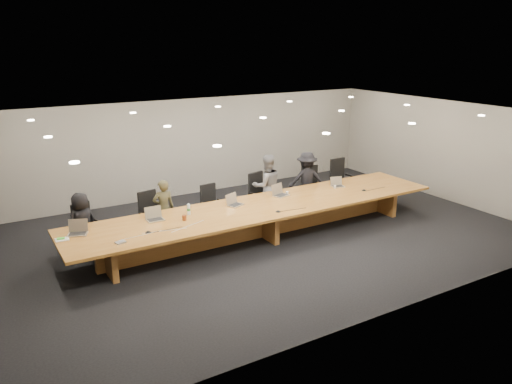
{
  "coord_description": "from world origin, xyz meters",
  "views": [
    {
      "loc": [
        -5.65,
        -9.25,
        4.39
      ],
      "look_at": [
        0.0,
        0.3,
        1.0
      ],
      "focal_mm": 35.0,
      "sensor_mm": 36.0,
      "label": 1
    }
  ],
  "objects_px": {
    "chair_mid_right": "(262,195)",
    "laptop_d": "(281,190)",
    "chair_far_left": "(87,227)",
    "person_c": "(267,186)",
    "laptop_a": "(77,228)",
    "laptop_b": "(155,214)",
    "chair_far_right": "(342,179)",
    "laptop_e": "(338,182)",
    "paper_cup_far": "(335,187)",
    "person_d": "(307,180)",
    "laptop_c": "(235,200)",
    "amber_mug": "(184,218)",
    "person_b": "(164,208)",
    "chair_mid_left": "(213,205)",
    "chair_right": "(313,187)",
    "chair_left": "(153,215)",
    "mic_left": "(148,232)",
    "av_box": "(120,242)",
    "mic_center": "(278,211)",
    "person_a": "(82,223)",
    "water_bottle": "(189,210)",
    "conference_table": "(263,215)",
    "mic_right": "(364,190)"
  },
  "relations": [
    {
      "from": "conference_table",
      "to": "laptop_d",
      "type": "xyz_separation_m",
      "value": [
        0.78,
        0.42,
        0.38
      ]
    },
    {
      "from": "chair_mid_left",
      "to": "person_c",
      "type": "distance_m",
      "value": 1.51
    },
    {
      "from": "laptop_d",
      "to": "chair_far_left",
      "type": "bearing_deg",
      "value": 152.27
    },
    {
      "from": "chair_left",
      "to": "water_bottle",
      "type": "distance_m",
      "value": 1.11
    },
    {
      "from": "chair_right",
      "to": "av_box",
      "type": "bearing_deg",
      "value": -153.57
    },
    {
      "from": "chair_far_left",
      "to": "laptop_c",
      "type": "xyz_separation_m",
      "value": [
        3.13,
        -0.97,
        0.37
      ]
    },
    {
      "from": "person_a",
      "to": "laptop_b",
      "type": "relative_size",
      "value": 3.72
    },
    {
      "from": "chair_left",
      "to": "chair_mid_left",
      "type": "xyz_separation_m",
      "value": [
        1.56,
        0.08,
        -0.04
      ]
    },
    {
      "from": "person_d",
      "to": "laptop_c",
      "type": "bearing_deg",
      "value": 39.81
    },
    {
      "from": "amber_mug",
      "to": "person_b",
      "type": "bearing_deg",
      "value": 91.41
    },
    {
      "from": "person_b",
      "to": "mic_left",
      "type": "xyz_separation_m",
      "value": [
        -0.86,
        -1.45,
        0.09
      ]
    },
    {
      "from": "chair_mid_left",
      "to": "conference_table",
      "type": "bearing_deg",
      "value": -70.21
    },
    {
      "from": "chair_mid_left",
      "to": "chair_mid_right",
      "type": "xyz_separation_m",
      "value": [
        1.34,
        -0.15,
        0.08
      ]
    },
    {
      "from": "paper_cup_far",
      "to": "av_box",
      "type": "relative_size",
      "value": 0.42
    },
    {
      "from": "chair_far_left",
      "to": "chair_right",
      "type": "xyz_separation_m",
      "value": [
        5.95,
        -0.15,
        0.05
      ]
    },
    {
      "from": "chair_mid_right",
      "to": "laptop_d",
      "type": "height_order",
      "value": "chair_mid_right"
    },
    {
      "from": "chair_mid_right",
      "to": "person_d",
      "type": "distance_m",
      "value": 1.46
    },
    {
      "from": "laptop_a",
      "to": "laptop_b",
      "type": "distance_m",
      "value": 1.59
    },
    {
      "from": "chair_left",
      "to": "laptop_e",
      "type": "xyz_separation_m",
      "value": [
        4.68,
        -0.92,
        0.33
      ]
    },
    {
      "from": "laptop_c",
      "to": "person_a",
      "type": "bearing_deg",
      "value": 143.92
    },
    {
      "from": "chair_mid_left",
      "to": "amber_mug",
      "type": "relative_size",
      "value": 9.05
    },
    {
      "from": "amber_mug",
      "to": "paper_cup_far",
      "type": "relative_size",
      "value": 1.45
    },
    {
      "from": "paper_cup_far",
      "to": "laptop_a",
      "type": "bearing_deg",
      "value": 179.42
    },
    {
      "from": "laptop_e",
      "to": "paper_cup_far",
      "type": "xyz_separation_m",
      "value": [
        -0.16,
        -0.07,
        -0.09
      ]
    },
    {
      "from": "person_b",
      "to": "laptop_d",
      "type": "distance_m",
      "value": 2.85
    },
    {
      "from": "chair_far_left",
      "to": "person_c",
      "type": "bearing_deg",
      "value": -21.61
    },
    {
      "from": "person_b",
      "to": "water_bottle",
      "type": "distance_m",
      "value": 0.93
    },
    {
      "from": "laptop_a",
      "to": "mic_center",
      "type": "relative_size",
      "value": 3.04
    },
    {
      "from": "chair_left",
      "to": "mic_left",
      "type": "distance_m",
      "value": 1.66
    },
    {
      "from": "conference_table",
      "to": "chair_left",
      "type": "xyz_separation_m",
      "value": [
        -2.2,
        1.25,
        0.03
      ]
    },
    {
      "from": "person_d",
      "to": "laptop_a",
      "type": "relative_size",
      "value": 4.18
    },
    {
      "from": "chair_mid_right",
      "to": "conference_table",
      "type": "bearing_deg",
      "value": -135.81
    },
    {
      "from": "laptop_a",
      "to": "mic_left",
      "type": "height_order",
      "value": "laptop_a"
    },
    {
      "from": "chair_mid_right",
      "to": "chair_far_right",
      "type": "height_order",
      "value": "chair_far_right"
    },
    {
      "from": "chair_mid_left",
      "to": "laptop_e",
      "type": "relative_size",
      "value": 3.18
    },
    {
      "from": "chair_left",
      "to": "laptop_b",
      "type": "relative_size",
      "value": 3.05
    },
    {
      "from": "chair_mid_left",
      "to": "chair_far_left",
      "type": "bearing_deg",
      "value": 174.52
    },
    {
      "from": "chair_far_right",
      "to": "person_d",
      "type": "distance_m",
      "value": 1.27
    },
    {
      "from": "person_c",
      "to": "chair_mid_right",
      "type": "bearing_deg",
      "value": -3.64
    },
    {
      "from": "person_b",
      "to": "mic_left",
      "type": "relative_size",
      "value": 10.27
    },
    {
      "from": "chair_far_left",
      "to": "laptop_b",
      "type": "relative_size",
      "value": 2.91
    },
    {
      "from": "person_b",
      "to": "person_c",
      "type": "xyz_separation_m",
      "value": [
        2.78,
        -0.02,
        0.14
      ]
    },
    {
      "from": "person_b",
      "to": "mic_left",
      "type": "height_order",
      "value": "person_b"
    },
    {
      "from": "chair_far_left",
      "to": "person_d",
      "type": "bearing_deg",
      "value": -20.27
    },
    {
      "from": "chair_far_left",
      "to": "chair_far_right",
      "type": "xyz_separation_m",
      "value": [
        7.06,
        -0.07,
        0.08
      ]
    },
    {
      "from": "chair_left",
      "to": "amber_mug",
      "type": "bearing_deg",
      "value": -89.1
    },
    {
      "from": "chair_far_left",
      "to": "av_box",
      "type": "height_order",
      "value": "chair_far_left"
    },
    {
      "from": "person_b",
      "to": "amber_mug",
      "type": "distance_m",
      "value": 1.16
    },
    {
      "from": "laptop_e",
      "to": "mic_center",
      "type": "height_order",
      "value": "laptop_e"
    },
    {
      "from": "conference_table",
      "to": "mic_right",
      "type": "height_order",
      "value": "mic_right"
    }
  ]
}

